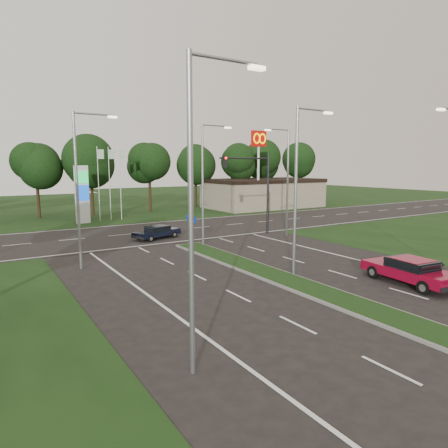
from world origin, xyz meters
TOP-DOWN VIEW (x-y plane):
  - ground at (0.00, 0.00)m, footprint 160.00×160.00m
  - verge_far at (0.00, 55.00)m, footprint 160.00×50.00m
  - cross_road at (0.00, 24.00)m, footprint 160.00×12.00m
  - median_kerb at (0.00, 4.00)m, footprint 2.00×26.00m
  - commercial_building at (22.00, 36.00)m, footprint 16.00×9.00m
  - streetlight_median_near at (1.00, 6.00)m, footprint 2.53×0.22m
  - streetlight_median_far at (1.00, 16.00)m, footprint 2.53×0.22m
  - streetlight_left_near at (-8.30, 0.00)m, footprint 2.53×0.22m
  - streetlight_left_far at (-8.30, 14.00)m, footprint 2.53×0.22m
  - streetlight_right_far at (8.80, 16.00)m, footprint 2.53×0.22m
  - traffic_signal at (7.19, 18.00)m, footprint 5.10×0.42m
  - median_signs at (0.00, 16.40)m, footprint 1.16×1.76m
  - gas_pylon at (-3.79, 33.05)m, footprint 5.80×1.26m
  - mcdonalds_sign at (18.00, 31.97)m, footprint 2.20×0.47m
  - treeline_far at (0.10, 39.93)m, footprint 6.00×6.00m
  - red_sedan at (5.05, 1.94)m, footprint 2.50×5.00m
  - navy_sedan at (-0.95, 20.65)m, footprint 4.21×2.70m

SIDE VIEW (x-z plane):
  - ground at x=0.00m, z-range 0.00..0.00m
  - verge_far at x=0.00m, z-range -0.01..0.01m
  - cross_road at x=0.00m, z-range -0.01..0.01m
  - median_kerb at x=0.00m, z-range 0.00..0.12m
  - navy_sedan at x=-0.95m, z-range 0.04..1.12m
  - red_sedan at x=5.05m, z-range 0.05..1.37m
  - median_signs at x=0.00m, z-range 0.52..2.90m
  - commercial_building at x=22.00m, z-range 0.00..4.00m
  - gas_pylon at x=-3.79m, z-range -0.80..7.20m
  - traffic_signal at x=7.19m, z-range 1.15..8.15m
  - streetlight_median_near at x=1.00m, z-range 0.58..9.58m
  - streetlight_median_far at x=1.00m, z-range 0.58..9.58m
  - streetlight_left_near at x=-8.30m, z-range 0.58..9.58m
  - streetlight_left_far at x=-8.30m, z-range 0.58..9.58m
  - streetlight_right_far at x=8.80m, z-range 0.58..9.58m
  - treeline_far at x=0.10m, z-range 1.88..11.78m
  - mcdonalds_sign at x=18.00m, z-range 2.79..13.19m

